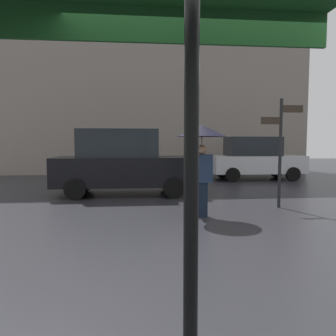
% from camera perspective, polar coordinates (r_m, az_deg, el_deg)
% --- Properties ---
extents(ground_plane, '(60.00, 60.00, 0.00)m').
position_cam_1_polar(ground_plane, '(3.43, 8.57, -24.00)').
color(ground_plane, '#26262B').
extents(pedestrian_with_umbrella, '(1.11, 1.11, 2.04)m').
position_cam_1_polar(pedestrian_with_umbrella, '(6.99, 6.15, 4.65)').
color(pedestrian_with_umbrella, black).
rests_on(pedestrian_with_umbrella, ground).
extents(parked_car_left, '(4.45, 1.86, 2.08)m').
position_cam_1_polar(parked_car_left, '(10.14, -8.02, 0.98)').
color(parked_car_left, black).
rests_on(parked_car_left, ground).
extents(parked_car_right, '(4.13, 1.83, 1.93)m').
position_cam_1_polar(parked_car_right, '(14.82, 15.45, 1.70)').
color(parked_car_right, silver).
rests_on(parked_car_right, ground).
extents(street_signpost, '(1.08, 0.08, 2.76)m').
position_cam_1_polar(street_signpost, '(8.46, 19.73, 4.49)').
color(street_signpost, black).
rests_on(street_signpost, ground).
extents(building_block, '(17.22, 2.58, 13.92)m').
position_cam_1_polar(building_block, '(18.86, -3.10, 20.83)').
color(building_block, gray).
rests_on(building_block, ground).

